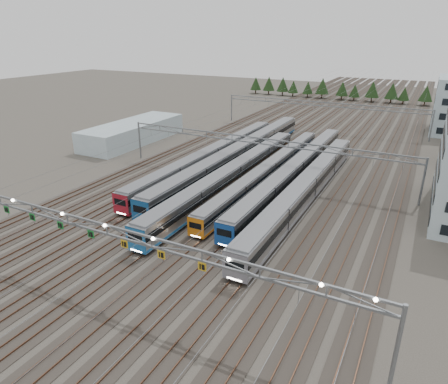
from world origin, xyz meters
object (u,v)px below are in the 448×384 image
at_px(train_b, 239,154).
at_px(train_e, 295,170).
at_px(train_a, 212,156).
at_px(train_c, 233,175).
at_px(train_f, 306,188).
at_px(gantry_mid, 259,146).
at_px(train_d, 269,170).
at_px(gantry_far, 322,107).
at_px(gantry_near, 106,232).
at_px(west_shed, 133,132).

relative_size(train_b, train_e, 1.13).
xyz_separation_m(train_a, train_c, (9.00, -8.42, 0.04)).
xyz_separation_m(train_b, train_f, (18.00, -12.05, -0.06)).
distance_m(train_e, gantry_mid, 8.16).
xyz_separation_m(train_d, gantry_far, (-2.25, 45.07, 4.48)).
bearing_deg(train_b, gantry_far, 80.28).
bearing_deg(gantry_near, train_f, 71.45).
distance_m(gantry_far, west_shed, 51.85).
height_order(train_c, gantry_near, gantry_near).
bearing_deg(train_f, train_c, 179.01).
relative_size(gantry_near, gantry_mid, 1.00).
distance_m(train_b, train_d, 10.64).
height_order(train_d, gantry_far, gantry_far).
bearing_deg(train_c, train_d, 53.81).
bearing_deg(train_a, train_e, -1.72).
bearing_deg(train_b, west_shed, 171.11).
xyz_separation_m(gantry_near, west_shed, (-38.52, 50.69, -4.65)).
xyz_separation_m(train_a, west_shed, (-27.32, 8.37, 0.27)).
height_order(train_a, gantry_near, gantry_near).
xyz_separation_m(train_c, gantry_mid, (2.25, 6.22, 4.19)).
distance_m(gantry_mid, gantry_far, 45.00).
distance_m(train_f, west_shed, 52.65).
relative_size(train_c, west_shed, 1.82).
bearing_deg(train_a, train_c, -43.09).
xyz_separation_m(train_b, gantry_near, (6.70, -45.72, 4.77)).
relative_size(train_d, gantry_far, 0.95).
relative_size(train_b, train_f, 1.21).
bearing_deg(gantry_far, west_shed, -138.25).
relative_size(train_a, train_c, 1.03).
bearing_deg(gantry_near, train_d, 86.72).
distance_m(gantry_near, west_shed, 63.84).
bearing_deg(train_a, train_d, -9.54).
distance_m(gantry_mid, west_shed, 40.19).
distance_m(train_e, gantry_near, 42.62).
bearing_deg(train_c, train_f, -0.99).
bearing_deg(train_b, train_e, -16.26).
bearing_deg(train_d, gantry_far, 92.86).
xyz_separation_m(train_e, gantry_near, (-6.80, -41.78, 4.98)).
height_order(train_d, west_shed, west_shed).
bearing_deg(train_c, gantry_near, -86.28).
distance_m(train_b, west_shed, 32.21).
bearing_deg(train_e, gantry_mid, -166.17).
height_order(train_d, gantry_near, gantry_near).
bearing_deg(train_a, train_f, -21.03).
xyz_separation_m(train_d, train_e, (4.50, 1.73, 0.20)).
bearing_deg(train_f, train_d, 144.66).
xyz_separation_m(train_f, gantry_mid, (-11.25, 6.45, 4.13)).
bearing_deg(west_shed, train_c, -24.81).
height_order(train_f, gantry_near, gantry_near).
xyz_separation_m(train_c, train_e, (9.00, 7.88, -0.09)).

